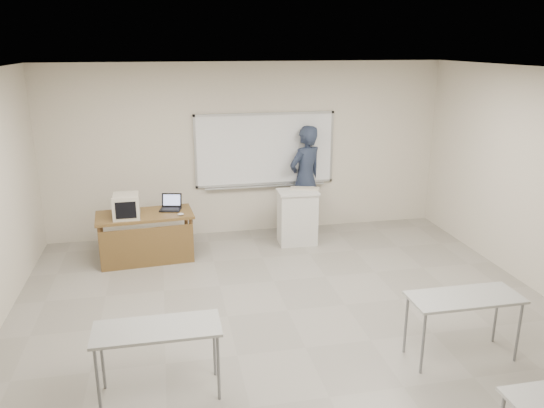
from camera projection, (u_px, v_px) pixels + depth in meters
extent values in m
cube|color=gray|center=(306.00, 348.00, 5.98)|extent=(7.00, 8.00, 0.01)
cube|color=white|center=(265.00, 149.00, 9.32)|extent=(2.40, 0.03, 1.20)
cube|color=#B7BABC|center=(265.00, 114.00, 9.13)|extent=(2.48, 0.04, 0.04)
cube|color=#B7BABC|center=(265.00, 183.00, 9.50)|extent=(2.48, 0.04, 0.04)
cube|color=#B7BABC|center=(195.00, 152.00, 9.08)|extent=(0.04, 0.04, 1.28)
cube|color=#B7BABC|center=(331.00, 147.00, 9.55)|extent=(0.04, 0.04, 1.28)
cube|color=#B7BABC|center=(266.00, 186.00, 9.47)|extent=(2.16, 0.07, 0.02)
cube|color=gray|center=(157.00, 329.00, 5.00)|extent=(1.20, 0.50, 0.03)
cylinder|color=slate|center=(98.00, 382.00, 4.81)|extent=(0.03, 0.03, 0.70)
cylinder|color=slate|center=(218.00, 368.00, 5.02)|extent=(0.03, 0.03, 0.70)
cylinder|color=slate|center=(102.00, 357.00, 5.19)|extent=(0.03, 0.03, 0.70)
cylinder|color=slate|center=(214.00, 345.00, 5.40)|extent=(0.03, 0.03, 0.70)
cube|color=gray|center=(465.00, 297.00, 5.61)|extent=(1.20, 0.50, 0.03)
cylinder|color=slate|center=(423.00, 343.00, 5.43)|extent=(0.03, 0.03, 0.70)
cylinder|color=slate|center=(518.00, 332.00, 5.64)|extent=(0.03, 0.03, 0.70)
cylinder|color=slate|center=(406.00, 324.00, 5.80)|extent=(0.03, 0.03, 0.70)
cylinder|color=slate|center=(496.00, 314.00, 6.01)|extent=(0.03, 0.03, 0.70)
cube|color=brown|center=(144.00, 215.00, 8.24)|extent=(1.47, 0.74, 0.04)
cube|color=brown|center=(146.00, 248.00, 8.04)|extent=(1.40, 0.03, 0.63)
cylinder|color=#4D3319|center=(100.00, 248.00, 7.93)|extent=(0.06, 0.06, 0.71)
cylinder|color=#4D3319|center=(190.00, 241.00, 8.19)|extent=(0.06, 0.06, 0.71)
cylinder|color=#4D3319|center=(104.00, 234.00, 8.51)|extent=(0.06, 0.06, 0.71)
cylinder|color=#4D3319|center=(188.00, 228.00, 8.77)|extent=(0.06, 0.06, 0.71)
cube|color=#B6B5AF|center=(297.00, 218.00, 8.98)|extent=(0.62, 0.45, 0.89)
cube|color=#B6B5AF|center=(298.00, 192.00, 8.85)|extent=(0.66, 0.49, 0.04)
cube|color=#BCB29C|center=(127.00, 206.00, 8.04)|extent=(0.37, 0.39, 0.36)
cube|color=#BCB29C|center=(126.00, 210.00, 7.84)|extent=(0.39, 0.04, 0.37)
cube|color=black|center=(126.00, 210.00, 7.82)|extent=(0.30, 0.01, 0.26)
cube|color=black|center=(170.00, 210.00, 8.40)|extent=(0.32, 0.23, 0.02)
cube|color=black|center=(170.00, 209.00, 8.39)|extent=(0.26, 0.13, 0.01)
cube|color=black|center=(170.00, 200.00, 8.51)|extent=(0.32, 0.07, 0.22)
cube|color=#8B99CD|center=(170.00, 200.00, 8.50)|extent=(0.27, 0.05, 0.17)
ellipsoid|color=#ACADB3|center=(181.00, 214.00, 8.15)|extent=(0.12, 0.09, 0.04)
cube|color=#BCB29C|center=(305.00, 188.00, 8.94)|extent=(0.51, 0.31, 0.03)
imported|color=black|center=(305.00, 179.00, 9.48)|extent=(0.84, 0.74, 1.92)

